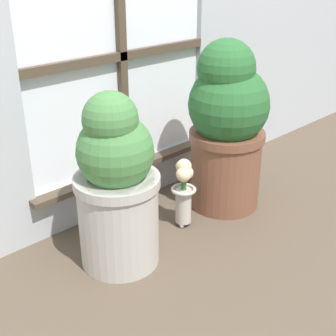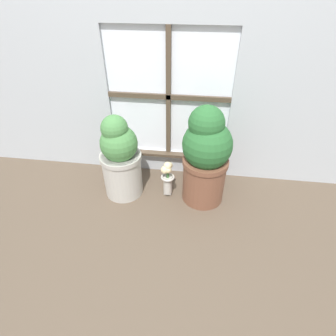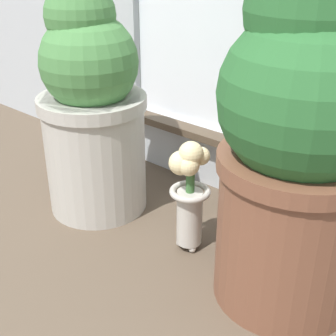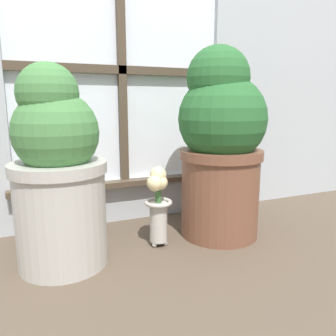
{
  "view_description": "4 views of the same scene",
  "coord_description": "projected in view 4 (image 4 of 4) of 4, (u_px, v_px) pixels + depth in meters",
  "views": [
    {
      "loc": [
        -1.22,
        -0.97,
        1.08
      ],
      "look_at": [
        -0.03,
        0.26,
        0.29
      ],
      "focal_mm": 50.0,
      "sensor_mm": 36.0,
      "label": 1
    },
    {
      "loc": [
        0.25,
        -1.34,
        1.43
      ],
      "look_at": [
        0.04,
        0.25,
        0.26
      ],
      "focal_mm": 28.0,
      "sensor_mm": 36.0,
      "label": 2
    },
    {
      "loc": [
        0.69,
        -0.59,
        0.76
      ],
      "look_at": [
        -0.04,
        0.24,
        0.21
      ],
      "focal_mm": 50.0,
      "sensor_mm": 36.0,
      "label": 3
    },
    {
      "loc": [
        -0.4,
        -0.88,
        0.55
      ],
      "look_at": [
        0.06,
        0.21,
        0.31
      ],
      "focal_mm": 35.0,
      "sensor_mm": 36.0,
      "label": 4
    }
  ],
  "objects": [
    {
      "name": "potted_plant_left",
      "position": [
        58.0,
        172.0,
        1.08
      ],
      "size": [
        0.31,
        0.31,
        0.67
      ],
      "color": "#B7B2A8",
      "rests_on": "ground_plane"
    },
    {
      "name": "ground_plane",
      "position": [
        174.0,
        276.0,
        1.05
      ],
      "size": [
        10.0,
        10.0,
        0.0
      ],
      "primitive_type": "plane",
      "color": "brown"
    },
    {
      "name": "flower_vase",
      "position": [
        158.0,
        200.0,
        1.25
      ],
      "size": [
        0.11,
        0.11,
        0.31
      ],
      "color": "#BCB7AD",
      "rests_on": "ground_plane"
    },
    {
      "name": "potted_plant_right",
      "position": [
        221.0,
        142.0,
        1.32
      ],
      "size": [
        0.35,
        0.35,
        0.77
      ],
      "color": "brown",
      "rests_on": "ground_plane"
    }
  ]
}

